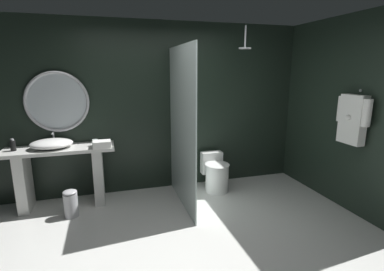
{
  "coord_description": "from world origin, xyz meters",
  "views": [
    {
      "loc": [
        -0.8,
        -2.6,
        1.89
      ],
      "look_at": [
        0.2,
        0.76,
        1.09
      ],
      "focal_mm": 27.23,
      "sensor_mm": 36.0,
      "label": 1
    }
  ],
  "objects_px": {
    "waste_bin": "(71,203)",
    "folded_hand_towel": "(102,144)",
    "hanging_bathrobe": "(353,117)",
    "rain_shower_head": "(245,46)",
    "soap_dispenser": "(13,145)",
    "vessel_sink": "(52,144)",
    "round_wall_mirror": "(57,102)",
    "tumbler_cup": "(95,143)",
    "toilet": "(216,174)"
  },
  "relations": [
    {
      "from": "tumbler_cup",
      "to": "waste_bin",
      "type": "xyz_separation_m",
      "value": [
        -0.34,
        -0.35,
        -0.71
      ]
    },
    {
      "from": "round_wall_mirror",
      "to": "folded_hand_towel",
      "type": "distance_m",
      "value": 0.87
    },
    {
      "from": "rain_shower_head",
      "to": "folded_hand_towel",
      "type": "xyz_separation_m",
      "value": [
        -2.07,
        0.05,
        -1.33
      ]
    },
    {
      "from": "soap_dispenser",
      "to": "folded_hand_towel",
      "type": "height_order",
      "value": "soap_dispenser"
    },
    {
      "from": "folded_hand_towel",
      "to": "vessel_sink",
      "type": "bearing_deg",
      "value": 167.23
    },
    {
      "from": "toilet",
      "to": "round_wall_mirror",
      "type": "bearing_deg",
      "value": 171.79
    },
    {
      "from": "round_wall_mirror",
      "to": "waste_bin",
      "type": "relative_size",
      "value": 2.32
    },
    {
      "from": "round_wall_mirror",
      "to": "hanging_bathrobe",
      "type": "height_order",
      "value": "round_wall_mirror"
    },
    {
      "from": "toilet",
      "to": "tumbler_cup",
      "type": "bearing_deg",
      "value": 177.91
    },
    {
      "from": "rain_shower_head",
      "to": "waste_bin",
      "type": "xyz_separation_m",
      "value": [
        -2.5,
        -0.18,
        -2.04
      ]
    },
    {
      "from": "round_wall_mirror",
      "to": "toilet",
      "type": "relative_size",
      "value": 1.48
    },
    {
      "from": "tumbler_cup",
      "to": "soap_dispenser",
      "type": "height_order",
      "value": "soap_dispenser"
    },
    {
      "from": "toilet",
      "to": "folded_hand_towel",
      "type": "height_order",
      "value": "folded_hand_towel"
    },
    {
      "from": "waste_bin",
      "to": "folded_hand_towel",
      "type": "distance_m",
      "value": 0.86
    },
    {
      "from": "vessel_sink",
      "to": "waste_bin",
      "type": "relative_size",
      "value": 1.49
    },
    {
      "from": "rain_shower_head",
      "to": "hanging_bathrobe",
      "type": "bearing_deg",
      "value": -45.77
    },
    {
      "from": "tumbler_cup",
      "to": "soap_dispenser",
      "type": "bearing_deg",
      "value": 178.21
    },
    {
      "from": "soap_dispenser",
      "to": "toilet",
      "type": "height_order",
      "value": "soap_dispenser"
    },
    {
      "from": "soap_dispenser",
      "to": "folded_hand_towel",
      "type": "distance_m",
      "value": 1.12
    },
    {
      "from": "hanging_bathrobe",
      "to": "tumbler_cup",
      "type": "bearing_deg",
      "value": 159.08
    },
    {
      "from": "toilet",
      "to": "folded_hand_towel",
      "type": "distance_m",
      "value": 1.8
    },
    {
      "from": "tumbler_cup",
      "to": "waste_bin",
      "type": "distance_m",
      "value": 0.86
    },
    {
      "from": "round_wall_mirror",
      "to": "toilet",
      "type": "distance_m",
      "value": 2.56
    },
    {
      "from": "vessel_sink",
      "to": "soap_dispenser",
      "type": "height_order",
      "value": "vessel_sink"
    },
    {
      "from": "toilet",
      "to": "vessel_sink",
      "type": "bearing_deg",
      "value": 177.46
    },
    {
      "from": "tumbler_cup",
      "to": "soap_dispenser",
      "type": "xyz_separation_m",
      "value": [
        -1.02,
        0.03,
        0.03
      ]
    },
    {
      "from": "rain_shower_head",
      "to": "waste_bin",
      "type": "relative_size",
      "value": 0.88
    },
    {
      "from": "toilet",
      "to": "waste_bin",
      "type": "xyz_separation_m",
      "value": [
        -2.13,
        -0.28,
        -0.08
      ]
    },
    {
      "from": "tumbler_cup",
      "to": "round_wall_mirror",
      "type": "bearing_deg",
      "value": 151.02
    },
    {
      "from": "tumbler_cup",
      "to": "folded_hand_towel",
      "type": "distance_m",
      "value": 0.14
    },
    {
      "from": "soap_dispenser",
      "to": "toilet",
      "type": "xyz_separation_m",
      "value": [
        2.8,
        -0.1,
        -0.65
      ]
    },
    {
      "from": "rain_shower_head",
      "to": "folded_hand_towel",
      "type": "bearing_deg",
      "value": 178.51
    },
    {
      "from": "soap_dispenser",
      "to": "rain_shower_head",
      "type": "height_order",
      "value": "rain_shower_head"
    },
    {
      "from": "hanging_bathrobe",
      "to": "folded_hand_towel",
      "type": "distance_m",
      "value": 3.31
    },
    {
      "from": "rain_shower_head",
      "to": "toilet",
      "type": "height_order",
      "value": "rain_shower_head"
    },
    {
      "from": "rain_shower_head",
      "to": "round_wall_mirror",
      "type": "bearing_deg",
      "value": 170.87
    },
    {
      "from": "rain_shower_head",
      "to": "folded_hand_towel",
      "type": "height_order",
      "value": "rain_shower_head"
    },
    {
      "from": "tumbler_cup",
      "to": "round_wall_mirror",
      "type": "relative_size",
      "value": 0.11
    },
    {
      "from": "tumbler_cup",
      "to": "folded_hand_towel",
      "type": "bearing_deg",
      "value": -50.04
    },
    {
      "from": "vessel_sink",
      "to": "rain_shower_head",
      "type": "relative_size",
      "value": 1.69
    },
    {
      "from": "vessel_sink",
      "to": "tumbler_cup",
      "type": "relative_size",
      "value": 6.04
    },
    {
      "from": "soap_dispenser",
      "to": "rain_shower_head",
      "type": "xyz_separation_m",
      "value": [
        3.18,
        -0.19,
        1.3
      ]
    },
    {
      "from": "soap_dispenser",
      "to": "folded_hand_towel",
      "type": "relative_size",
      "value": 0.69
    },
    {
      "from": "round_wall_mirror",
      "to": "rain_shower_head",
      "type": "height_order",
      "value": "rain_shower_head"
    },
    {
      "from": "hanging_bathrobe",
      "to": "folded_hand_towel",
      "type": "bearing_deg",
      "value": 160.29
    },
    {
      "from": "folded_hand_towel",
      "to": "hanging_bathrobe",
      "type": "bearing_deg",
      "value": -19.71
    },
    {
      "from": "vessel_sink",
      "to": "rain_shower_head",
      "type": "distance_m",
      "value": 3.03
    },
    {
      "from": "waste_bin",
      "to": "soap_dispenser",
      "type": "bearing_deg",
      "value": 150.8
    },
    {
      "from": "vessel_sink",
      "to": "toilet",
      "type": "relative_size",
      "value": 0.95
    },
    {
      "from": "vessel_sink",
      "to": "tumbler_cup",
      "type": "bearing_deg",
      "value": -3.97
    }
  ]
}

